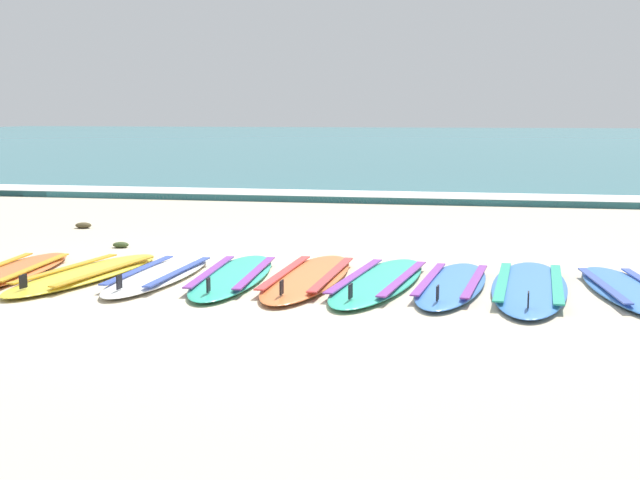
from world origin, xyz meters
TOP-DOWN VIEW (x-y plane):
  - ground_plane at (0.00, 0.00)m, footprint 80.00×80.00m
  - sea at (0.00, 36.61)m, footprint 80.00×60.00m
  - wave_foam_strip at (0.00, 7.15)m, footprint 80.00×1.08m
  - surfboard_0 at (-2.39, -0.13)m, footprint 0.70×2.08m
  - surfboard_1 at (-1.70, -0.14)m, footprint 0.84×2.28m
  - surfboard_2 at (-1.04, -0.06)m, footprint 0.55×2.09m
  - surfboard_3 at (-0.39, 0.01)m, footprint 0.71×2.24m
  - surfboard_4 at (0.27, 0.09)m, footprint 0.62×2.35m
  - surfboard_5 at (0.89, 0.03)m, footprint 0.83×2.37m
  - surfboard_6 at (1.50, 0.01)m, footprint 0.69×2.14m
  - surfboard_7 at (2.14, 0.03)m, footprint 0.71×2.44m
  - surfboard_8 at (2.90, 0.05)m, footprint 0.81×2.16m
  - seaweed_clump_near_shoreline at (-2.12, 1.56)m, footprint 0.18×0.14m
  - seaweed_clump_mid_sand at (-3.25, 2.97)m, footprint 0.21×0.17m

SIDE VIEW (x-z plane):
  - ground_plane at x=0.00m, z-range 0.00..0.00m
  - seaweed_clump_near_shoreline at x=-2.12m, z-range 0.00..0.06m
  - seaweed_clump_mid_sand at x=-3.25m, z-range 0.00..0.07m
  - surfboard_7 at x=2.14m, z-range -0.05..0.13m
  - surfboard_4 at x=0.27m, z-range -0.05..0.13m
  - surfboard_5 at x=0.89m, z-range -0.05..0.13m
  - surfboard_1 at x=-1.70m, z-range -0.05..0.13m
  - surfboard_3 at x=-0.39m, z-range -0.05..0.13m
  - surfboard_8 at x=2.90m, z-range -0.05..0.13m
  - surfboard_6 at x=1.50m, z-range -0.05..0.13m
  - surfboard_2 at x=-1.04m, z-range -0.05..0.13m
  - surfboard_0 at x=-2.39m, z-range -0.05..0.13m
  - sea at x=0.00m, z-range 0.00..0.10m
  - wave_foam_strip at x=0.00m, z-range 0.00..0.11m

